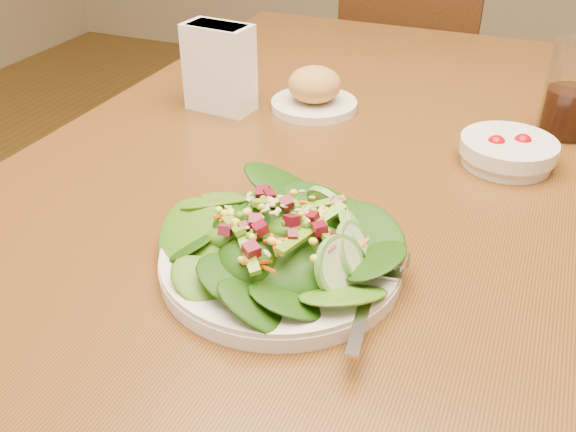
{
  "coord_description": "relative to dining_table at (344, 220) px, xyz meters",
  "views": [
    {
      "loc": [
        0.23,
        -0.78,
        1.17
      ],
      "look_at": [
        0.01,
        -0.25,
        0.81
      ],
      "focal_mm": 40.0,
      "sensor_mm": 36.0,
      "label": 1
    }
  ],
  "objects": [
    {
      "name": "bread_plate",
      "position": [
        -0.11,
        0.16,
        0.13
      ],
      "size": [
        0.14,
        0.14,
        0.07
      ],
      "color": "white",
      "rests_on": "dining_table"
    },
    {
      "name": "dining_table",
      "position": [
        0.0,
        0.0,
        0.0
      ],
      "size": [
        0.9,
        1.4,
        0.75
      ],
      "color": "brown",
      "rests_on": "ground_plane"
    },
    {
      "name": "napkin_holder",
      "position": [
        -0.25,
        0.1,
        0.18
      ],
      "size": [
        0.11,
        0.07,
        0.14
      ],
      "rotation": [
        0.0,
        0.0,
        -0.11
      ],
      "color": "white",
      "rests_on": "dining_table"
    },
    {
      "name": "tomato_bowl",
      "position": [
        0.21,
        0.07,
        0.12
      ],
      "size": [
        0.13,
        0.13,
        0.04
      ],
      "color": "white",
      "rests_on": "dining_table"
    },
    {
      "name": "drinking_glass",
      "position": [
        0.28,
        0.21,
        0.16
      ],
      "size": [
        0.08,
        0.08,
        0.14
      ],
      "color": "silver",
      "rests_on": "dining_table"
    },
    {
      "name": "chair_far",
      "position": [
        -0.13,
        1.04,
        -0.19
      ],
      "size": [
        0.4,
        0.4,
        0.86
      ],
      "rotation": [
        0.0,
        0.0,
        3.15
      ],
      "color": "#462510",
      "rests_on": "ground_plane"
    },
    {
      "name": "salad_plate",
      "position": [
        0.02,
        -0.27,
        0.13
      ],
      "size": [
        0.26,
        0.26,
        0.08
      ],
      "rotation": [
        0.0,
        0.0,
        0.07
      ],
      "color": "white",
      "rests_on": "dining_table"
    }
  ]
}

